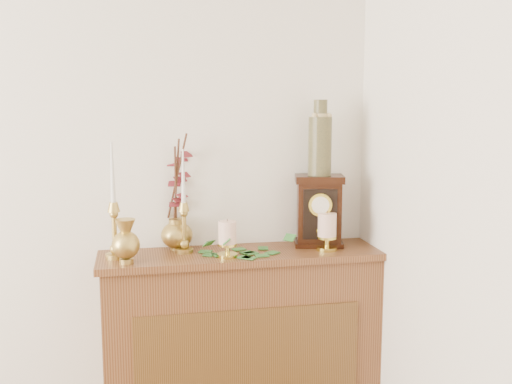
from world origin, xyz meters
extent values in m
cube|color=brown|center=(1.40, 2.10, 0.45)|extent=(1.20, 0.30, 0.90)
cube|color=brown|center=(1.40, 1.95, 0.41)|extent=(0.96, 0.01, 0.63)
cube|color=brown|center=(1.40, 2.10, 0.92)|extent=(1.24, 0.34, 0.03)
cylinder|color=tan|center=(0.86, 2.09, 0.94)|extent=(0.08, 0.08, 0.02)
sphere|color=tan|center=(0.86, 2.09, 0.97)|extent=(0.04, 0.04, 0.04)
cylinder|color=tan|center=(0.86, 2.09, 1.04)|extent=(0.02, 0.02, 0.14)
sphere|color=tan|center=(0.86, 2.09, 1.12)|extent=(0.04, 0.04, 0.04)
cone|color=tan|center=(0.86, 2.09, 1.15)|extent=(0.05, 0.05, 0.04)
cone|color=silver|center=(0.86, 2.09, 1.29)|extent=(0.02, 0.02, 0.25)
cylinder|color=tan|center=(1.15, 2.13, 0.94)|extent=(0.07, 0.07, 0.02)
sphere|color=tan|center=(1.15, 2.13, 0.97)|extent=(0.04, 0.04, 0.04)
cylinder|color=tan|center=(1.15, 2.13, 1.03)|extent=(0.02, 0.02, 0.13)
sphere|color=tan|center=(1.15, 2.13, 1.10)|extent=(0.03, 0.03, 0.03)
cone|color=tan|center=(1.15, 2.13, 1.13)|extent=(0.05, 0.05, 0.04)
cone|color=silver|center=(1.15, 2.13, 1.26)|extent=(0.02, 0.02, 0.23)
cylinder|color=tan|center=(0.91, 2.00, 0.94)|extent=(0.06, 0.06, 0.02)
sphere|color=tan|center=(0.91, 2.00, 1.01)|extent=(0.11, 0.11, 0.11)
cone|color=tan|center=(0.91, 2.00, 1.08)|extent=(0.08, 0.08, 0.06)
cylinder|color=tan|center=(1.12, 2.19, 0.93)|extent=(0.06, 0.06, 0.01)
ellipsoid|color=tan|center=(1.12, 2.19, 0.99)|extent=(0.14, 0.14, 0.12)
cylinder|color=tan|center=(1.12, 2.19, 1.05)|extent=(0.07, 0.07, 0.02)
cylinder|color=#472819|center=(1.12, 2.20, 1.22)|extent=(0.01, 0.09, 0.33)
cylinder|color=#472819|center=(1.13, 2.20, 1.24)|extent=(0.03, 0.07, 0.36)
cylinder|color=#472819|center=(1.13, 2.20, 1.25)|extent=(0.09, 0.10, 0.38)
cylinder|color=gold|center=(1.32, 2.02, 0.94)|extent=(0.08, 0.08, 0.02)
cylinder|color=gold|center=(1.32, 2.02, 0.96)|extent=(0.02, 0.02, 0.04)
cylinder|color=gold|center=(1.32, 2.02, 0.98)|extent=(0.08, 0.08, 0.01)
cylinder|color=#FFECC7|center=(1.32, 2.02, 1.04)|extent=(0.08, 0.08, 0.09)
cylinder|color=#472819|center=(1.32, 2.02, 1.09)|extent=(0.00, 0.00, 0.01)
cylinder|color=gold|center=(1.77, 2.05, 0.94)|extent=(0.09, 0.09, 0.02)
cylinder|color=gold|center=(1.77, 2.05, 0.97)|extent=(0.02, 0.02, 0.04)
cylinder|color=gold|center=(1.77, 2.05, 0.99)|extent=(0.08, 0.08, 0.01)
cylinder|color=#FFECC7|center=(1.77, 2.05, 1.04)|extent=(0.08, 0.08, 0.10)
cylinder|color=#472819|center=(1.77, 2.05, 1.10)|extent=(0.00, 0.00, 0.01)
cube|color=#2D6C29|center=(1.37, 2.04, 0.93)|extent=(0.06, 0.06, 0.00)
cube|color=#2D6C29|center=(1.51, 2.01, 0.93)|extent=(0.06, 0.07, 0.00)
cube|color=#2D6C29|center=(1.58, 2.00, 0.93)|extent=(0.07, 0.07, 0.00)
cube|color=#2D6C29|center=(1.33, 2.00, 0.93)|extent=(0.07, 0.06, 0.00)
cube|color=#2D6C29|center=(1.45, 2.09, 0.93)|extent=(0.07, 0.06, 0.00)
cube|color=#2D6C29|center=(1.54, 2.12, 0.93)|extent=(0.06, 0.06, 0.00)
cube|color=#2D6C29|center=(1.37, 2.08, 0.93)|extent=(0.07, 0.06, 0.00)
cube|color=#2D6C29|center=(1.33, 2.12, 0.93)|extent=(0.07, 0.06, 0.00)
cube|color=#2D6C29|center=(1.36, 1.96, 0.93)|extent=(0.05, 0.04, 0.00)
cube|color=#2D6C29|center=(1.24, 2.05, 0.93)|extent=(0.06, 0.06, 0.00)
cube|color=#2D6C29|center=(1.46, 2.03, 0.93)|extent=(0.07, 0.07, 0.00)
cube|color=#2D6C29|center=(1.43, 2.07, 0.93)|extent=(0.06, 0.06, 0.00)
cube|color=#2D6C29|center=(1.25, 2.06, 0.98)|extent=(0.06, 0.05, 0.03)
cube|color=#2D6C29|center=(1.31, 1.99, 1.01)|extent=(0.06, 0.05, 0.03)
cube|color=#2D6C29|center=(1.60, 2.04, 1.00)|extent=(0.03, 0.05, 0.03)
cube|color=black|center=(1.76, 2.14, 0.94)|extent=(0.24, 0.19, 0.02)
cube|color=black|center=(1.76, 2.14, 1.08)|extent=(0.22, 0.17, 0.28)
cube|color=black|center=(1.76, 2.14, 1.24)|extent=(0.24, 0.19, 0.03)
cube|color=black|center=(1.75, 2.08, 1.09)|extent=(0.15, 0.04, 0.22)
cylinder|color=yellow|center=(1.74, 2.07, 1.13)|extent=(0.10, 0.03, 0.10)
cylinder|color=silver|center=(1.74, 2.07, 1.13)|extent=(0.08, 0.02, 0.08)
sphere|color=yellow|center=(1.75, 2.08, 1.01)|extent=(0.03, 0.03, 0.03)
cylinder|color=#162D23|center=(1.76, 2.14, 1.38)|extent=(0.10, 0.10, 0.26)
cylinder|color=#162D23|center=(1.76, 2.14, 1.54)|extent=(0.06, 0.06, 0.09)
cylinder|color=tan|center=(1.76, 2.14, 1.52)|extent=(0.07, 0.07, 0.02)
camera|label=1|loc=(0.95, -0.40, 1.58)|focal=42.00mm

